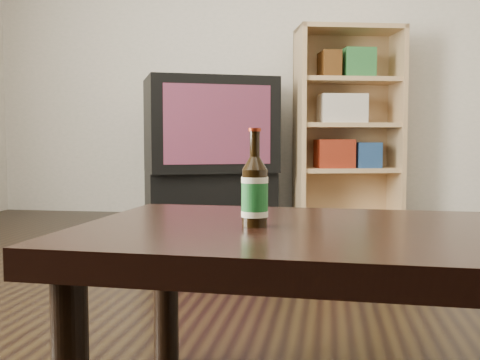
# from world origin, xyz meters

# --- Properties ---
(wall_back) EXTENTS (5.00, 0.02, 2.70)m
(wall_back) POSITION_xyz_m (0.00, 3.01, 1.35)
(wall_back) COLOR silver
(wall_back) RESTS_ON ground
(tv_stand) EXTENTS (1.01, 0.78, 0.36)m
(tv_stand) POSITION_xyz_m (-0.64, 2.59, 0.18)
(tv_stand) COLOR black
(tv_stand) RESTS_ON floor
(tv) EXTENTS (1.05, 0.88, 0.68)m
(tv) POSITION_xyz_m (-0.64, 2.59, 0.70)
(tv) COLOR black
(tv) RESTS_ON tv_stand
(bookshelf) EXTENTS (0.82, 0.52, 1.40)m
(bookshelf) POSITION_xyz_m (0.34, 2.78, 0.73)
(bookshelf) COLOR tan
(bookshelf) RESTS_ON floor
(coffee_table) EXTENTS (1.14, 0.70, 0.42)m
(coffee_table) POSITION_xyz_m (0.27, -0.29, 0.36)
(coffee_table) COLOR black
(coffee_table) RESTS_ON floor
(beer_bottle) EXTENTS (0.07, 0.07, 0.20)m
(beer_bottle) POSITION_xyz_m (0.08, -0.29, 0.49)
(beer_bottle) COLOR black
(beer_bottle) RESTS_ON coffee_table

